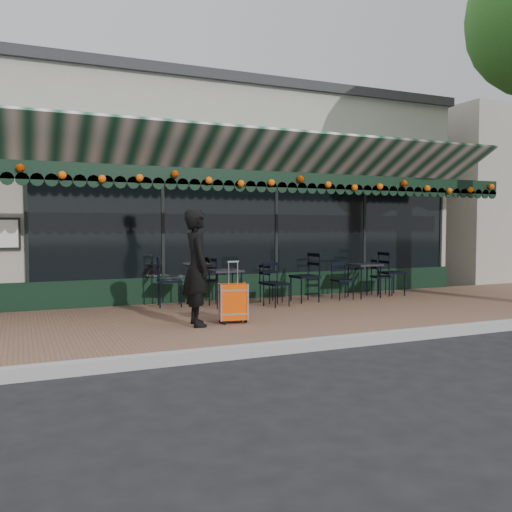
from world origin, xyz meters
name	(u,v)px	position (x,y,z in m)	size (l,w,h in m)	color
ground	(311,349)	(0.00, 0.00, 0.00)	(80.00, 80.00, 0.00)	black
sidewalk	(252,319)	(0.00, 2.00, 0.07)	(18.00, 4.00, 0.15)	brown
curb	(314,344)	(0.00, -0.08, 0.07)	(18.00, 0.16, 0.15)	#9E9E99
restaurant_building	(164,202)	(0.00, 7.84, 2.27)	(12.00, 9.60, 4.50)	#9B9586
woman	(197,267)	(-1.11, 1.45, 1.02)	(0.63, 0.41, 1.73)	black
suitcase	(233,303)	(-0.55, 1.43, 0.46)	(0.44, 0.29, 0.94)	#E94507
cafe_table_a	(364,267)	(3.04, 3.14, 0.78)	(0.57, 0.57, 0.70)	black
cafe_table_b	(225,273)	(-0.07, 3.07, 0.76)	(0.55, 0.55, 0.68)	black
chair_a_left	(305,277)	(1.59, 3.06, 0.63)	(0.48, 0.48, 0.97)	black
chair_a_right	(382,277)	(3.55, 3.23, 0.54)	(0.39, 0.39, 0.79)	black
chair_a_front	(343,281)	(2.45, 3.06, 0.53)	(0.38, 0.38, 0.76)	black
chair_a_extra	(392,273)	(3.79, 3.21, 0.62)	(0.47, 0.47, 0.95)	black
chair_b_left	(202,281)	(-0.36, 3.54, 0.59)	(0.44, 0.44, 0.88)	black
chair_b_right	(271,283)	(0.94, 3.22, 0.53)	(0.38, 0.38, 0.75)	black
chair_b_front	(276,284)	(0.82, 2.74, 0.56)	(0.41, 0.41, 0.81)	black
chair_solo	(170,281)	(-1.00, 3.51, 0.61)	(0.46, 0.46, 0.93)	black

